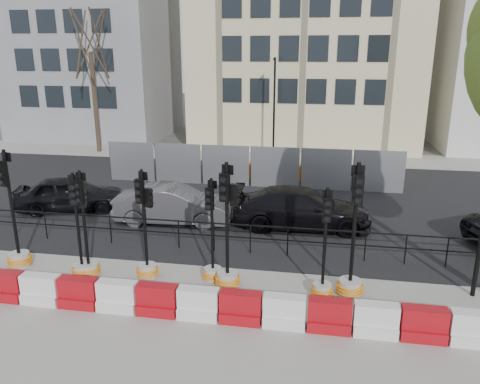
% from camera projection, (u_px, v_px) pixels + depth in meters
% --- Properties ---
extents(ground, '(120.00, 120.00, 0.00)m').
position_uv_depth(ground, '(206.00, 267.00, 14.27)').
color(ground, '#51514C').
rests_on(ground, ground).
extents(sidewalk_near, '(40.00, 6.00, 0.02)m').
position_uv_depth(sidewalk_near, '(176.00, 320.00, 11.43)').
color(sidewalk_near, gray).
rests_on(sidewalk_near, ground).
extents(road, '(40.00, 14.00, 0.03)m').
position_uv_depth(road, '(243.00, 198.00, 20.87)').
color(road, black).
rests_on(road, ground).
extents(sidewalk_far, '(40.00, 4.00, 0.02)m').
position_uv_depth(sidewalk_far, '(267.00, 156.00, 29.36)').
color(sidewalk_far, gray).
rests_on(sidewalk_far, ground).
extents(building_grey, '(11.00, 9.06, 14.00)m').
position_uv_depth(building_grey, '(93.00, 42.00, 35.29)').
color(building_grey, gray).
rests_on(building_grey, ground).
extents(building_cream, '(15.00, 10.06, 18.00)m').
position_uv_depth(building_cream, '(308.00, 11.00, 32.09)').
color(building_cream, beige).
rests_on(building_cream, ground).
extents(kerb_railing, '(18.00, 0.04, 1.00)m').
position_uv_depth(kerb_railing, '(214.00, 232.00, 15.20)').
color(kerb_railing, black).
rests_on(kerb_railing, ground).
extents(heras_fencing, '(14.33, 1.72, 2.00)m').
position_uv_depth(heras_fencing, '(252.00, 169.00, 23.32)').
color(heras_fencing, '#95989D').
rests_on(heras_fencing, ground).
extents(lamp_post_far, '(0.12, 0.56, 6.00)m').
position_uv_depth(lamp_post_far, '(274.00, 106.00, 27.39)').
color(lamp_post_far, black).
rests_on(lamp_post_far, ground).
extents(tree_bare_far, '(2.00, 2.00, 9.00)m').
position_uv_depth(tree_bare_far, '(90.00, 46.00, 28.78)').
color(tree_bare_far, '#473828').
rests_on(tree_bare_far, ground).
extents(barrier_row, '(14.65, 0.50, 0.80)m').
position_uv_depth(barrier_row, '(178.00, 303.00, 11.52)').
color(barrier_row, '#B20E1F').
rests_on(barrier_row, ground).
extents(traffic_signal_a, '(0.72, 0.72, 3.64)m').
position_uv_depth(traffic_signal_a, '(17.00, 244.00, 14.09)').
color(traffic_signal_a, '#BBBBB7').
rests_on(traffic_signal_a, ground).
extents(traffic_signal_b, '(0.62, 0.62, 3.13)m').
position_uv_depth(traffic_signal_b, '(81.00, 253.00, 13.47)').
color(traffic_signal_b, '#BBBBB7').
rests_on(traffic_signal_b, ground).
extents(traffic_signal_c, '(0.63, 0.63, 3.19)m').
position_uv_depth(traffic_signal_c, '(87.00, 255.00, 13.51)').
color(traffic_signal_c, '#BBBBB7').
rests_on(traffic_signal_c, ground).
extents(traffic_signal_d, '(0.64, 0.64, 3.23)m').
position_uv_depth(traffic_signal_d, '(146.00, 253.00, 13.40)').
color(traffic_signal_d, '#BBBBB7').
rests_on(traffic_signal_d, ground).
extents(traffic_signal_e, '(0.60, 0.60, 3.02)m').
position_uv_depth(traffic_signal_e, '(212.00, 260.00, 13.29)').
color(traffic_signal_e, '#BBBBB7').
rests_on(traffic_signal_e, ground).
extents(traffic_signal_f, '(0.70, 0.70, 3.57)m').
position_uv_depth(traffic_signal_f, '(228.00, 259.00, 12.81)').
color(traffic_signal_f, '#BBBBB7').
rests_on(traffic_signal_f, ground).
extents(traffic_signal_g, '(0.60, 0.60, 3.04)m').
position_uv_depth(traffic_signal_g, '(323.00, 275.00, 12.37)').
color(traffic_signal_g, '#BBBBB7').
rests_on(traffic_signal_g, ground).
extents(traffic_signal_h, '(0.72, 0.72, 3.67)m').
position_uv_depth(traffic_signal_h, '(351.00, 270.00, 12.39)').
color(traffic_signal_h, '#BBBBB7').
rests_on(traffic_signal_h, ground).
extents(car_a, '(4.10, 5.20, 1.45)m').
position_uv_depth(car_a, '(70.00, 194.00, 19.16)').
color(car_a, black).
rests_on(car_a, ground).
extents(car_b, '(2.19, 4.65, 1.46)m').
position_uv_depth(car_b, '(173.00, 205.00, 17.76)').
color(car_b, '#47474C').
rests_on(car_b, ground).
extents(car_c, '(2.61, 5.33, 1.48)m').
position_uv_depth(car_c, '(302.00, 208.00, 17.30)').
color(car_c, black).
rests_on(car_c, ground).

